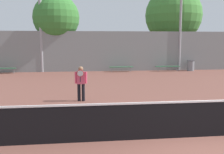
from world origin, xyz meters
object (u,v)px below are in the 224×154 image
Objects in this scene: bench_courtside_near at (168,67)px; bench_adjacent_court at (121,67)px; bench_courtside_far at (5,69)px; tennis_net at (194,119)px; tennis_player at (81,82)px; light_pole_near_left at (181,1)px; tree_green_tall at (56,18)px; tree_green_broad at (173,15)px; trash_bin at (191,66)px; light_pole_far_right at (40,13)px.

bench_courtside_near and bench_adjacent_court have the same top height.
tennis_net is at bearing -59.64° from bench_courtside_far.
light_pole_near_left is (9.00, 11.51, 5.33)m from tennis_player.
tree_green_tall is (-2.07, 12.80, 3.82)m from tennis_player.
bench_courtside_near is at bearing -114.04° from tree_green_broad.
trash_bin is 12.78m from tree_green_tall.
bench_courtside_far is 0.24× the size of tree_green_tall.
tennis_net is 17.11m from trash_bin.
tree_green_broad is at bearing 71.76° from tennis_net.
trash_bin is (2.14, 0.02, 0.06)m from bench_courtside_near.
bench_adjacent_court is 9.14m from tree_green_broad.
bench_courtside_near is 5.98m from light_pole_near_left.
bench_courtside_near is 2.14m from trash_bin.
light_pole_near_left reaches higher than trash_bin.
tennis_net is at bearing -108.24° from tree_green_broad.
bench_courtside_far is 9.65m from bench_adjacent_court.
light_pole_far_right is (-10.97, 0.75, 4.55)m from bench_courtside_near.
tennis_player is 0.74× the size of bench_adjacent_court.
light_pole_far_right is 13.56m from tree_green_broad.
trash_bin reaches higher than bench_courtside_far.
tree_green_tall is at bearing 160.89° from bench_adjacent_court.
tree_green_broad is (11.81, 2.64, 0.60)m from tree_green_tall.
tree_green_broad reaches higher than tree_green_tall.
tennis_net is 1.66× the size of tree_green_tall.
bench_courtside_near is 11.90m from light_pole_far_right.
light_pole_near_left is 5.83m from trash_bin.
tree_green_broad is at bearing 63.28° from tennis_player.
tree_green_tall is at bearing 106.22° from tennis_net.
bench_courtside_far is at bearing -180.00° from bench_adjacent_court.
tennis_player reaches higher than trash_bin.
light_pole_far_right is at bearing 176.07° from bench_courtside_near.
tennis_player is 13.32m from bench_courtside_near.
tennis_net is 18.30m from light_pole_near_left.
bench_adjacent_court is at bearing -179.86° from trash_bin.
tennis_player is 13.51m from tree_green_tall.
tree_green_tall is 12.12m from tree_green_broad.
trash_bin is (6.32, 0.02, 0.06)m from bench_adjacent_court.
bench_courtside_far is (-6.13, 10.86, -0.47)m from tennis_player.
bench_adjacent_court is at bearing -173.21° from light_pole_near_left.
tennis_net is 5.13× the size of bench_courtside_near.
light_pole_near_left is at bearing 142.75° from trash_bin.
tennis_net is 15.70m from bench_adjacent_court.
trash_bin is (0.84, -0.64, -5.73)m from light_pole_near_left.
tree_green_tall is (-5.59, 1.94, 4.29)m from bench_adjacent_court.
tennis_net is 16.37m from bench_courtside_near.
tennis_player is at bearing -125.33° from bench_courtside_near.
bench_courtside_near is at bearing 60.20° from tennis_player.
light_pole_near_left reaches higher than light_pole_far_right.
tree_green_broad is at bearing 16.08° from bench_courtside_far.
tennis_net is at bearing -73.78° from tree_green_tall.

